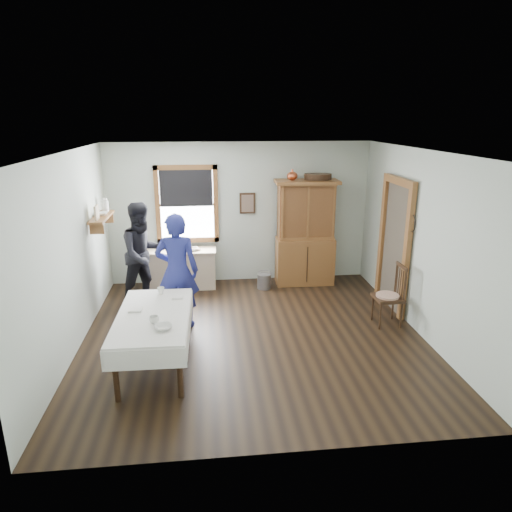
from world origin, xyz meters
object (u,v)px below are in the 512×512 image
object	(u,v)px
pail	(264,281)
woman_blue	(177,275)
work_counter	(182,269)
figure_dark	(144,258)
china_hutch	(305,233)
spindle_chair	(388,295)
wicker_basket	(297,279)
dining_table	(155,339)

from	to	relation	value
pail	woman_blue	world-z (taller)	woman_blue
work_counter	figure_dark	bearing A→B (deg)	-128.07
china_hutch	woman_blue	xyz separation A→B (m)	(-2.34, -1.67, -0.18)
china_hutch	figure_dark	distance (m)	3.05
spindle_chair	wicker_basket	bearing A→B (deg)	117.82
wicker_basket	work_counter	bearing A→B (deg)	177.36
wicker_basket	figure_dark	xyz separation A→B (m)	(-2.80, -0.61, 0.72)
pail	wicker_basket	size ratio (longest dim) A/B	0.77
pail	wicker_basket	xyz separation A→B (m)	(0.66, 0.13, -0.03)
pail	woman_blue	distance (m)	2.21
china_hutch	dining_table	size ratio (longest dim) A/B	1.12
wicker_basket	woman_blue	distance (m)	2.79
dining_table	wicker_basket	distance (m)	3.68
china_hutch	spindle_chair	xyz separation A→B (m)	(0.90, -2.00, -0.52)
china_hutch	dining_table	bearing A→B (deg)	-130.83
dining_table	pail	size ratio (longest dim) A/B	6.33
figure_dark	spindle_chair	bearing A→B (deg)	-53.45
china_hutch	figure_dark	bearing A→B (deg)	-164.85
dining_table	spindle_chair	bearing A→B (deg)	13.53
china_hutch	pail	size ratio (longest dim) A/B	7.09
work_counter	pail	bearing A→B (deg)	-6.92
work_counter	woman_blue	distance (m)	1.74
pail	spindle_chair	bearing A→B (deg)	-45.92
work_counter	pail	xyz separation A→B (m)	(1.55, -0.23, -0.23)
dining_table	spindle_chair	size ratio (longest dim) A/B	1.83
china_hutch	dining_table	distance (m)	3.90
figure_dark	wicker_basket	bearing A→B (deg)	-22.63
spindle_chair	figure_dark	xyz separation A→B (m)	(-3.85, 1.29, 0.33)
dining_table	woman_blue	size ratio (longest dim) A/B	1.08
work_counter	spindle_chair	xyz separation A→B (m)	(3.26, -2.00, 0.12)
dining_table	figure_dark	xyz separation A→B (m)	(-0.36, 2.13, 0.47)
wicker_basket	woman_blue	xyz separation A→B (m)	(-2.18, -1.57, 0.72)
dining_table	pail	xyz separation A→B (m)	(1.78, 2.61, -0.22)
pail	woman_blue	xyz separation A→B (m)	(-1.52, -1.44, 0.69)
spindle_chair	woman_blue	size ratio (longest dim) A/B	0.59
figure_dark	pail	bearing A→B (deg)	-22.27
china_hutch	wicker_basket	size ratio (longest dim) A/B	5.44
china_hutch	spindle_chair	bearing A→B (deg)	-64.24
spindle_chair	pail	distance (m)	2.49
dining_table	figure_dark	size ratio (longest dim) A/B	1.09
dining_table	figure_dark	world-z (taller)	figure_dark
wicker_basket	woman_blue	size ratio (longest dim) A/B	0.22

